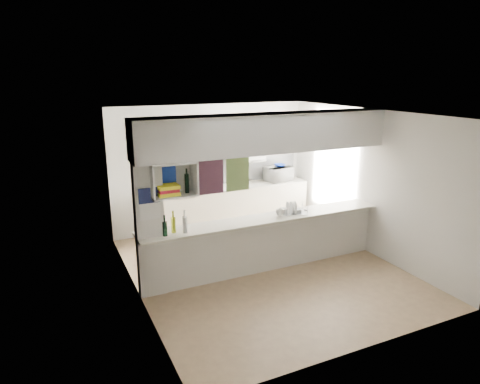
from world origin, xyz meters
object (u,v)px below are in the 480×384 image
dish_rack (294,208)px  microwave (279,174)px  wine_bottles (175,225)px  bowl (280,165)px

dish_rack → microwave: bearing=80.4°
microwave → wine_bottles: 3.69m
microwave → wine_bottles: size_ratio=1.54×
bowl → dish_rack: 2.29m
microwave → dish_rack: microwave is taller
microwave → bowl: bowl is taller
dish_rack → wine_bottles: wine_bottles is taller
dish_rack → wine_bottles: bearing=-163.7°
bowl → dish_rack: bowl is taller
bowl → wine_bottles: (-3.01, -2.16, -0.22)m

